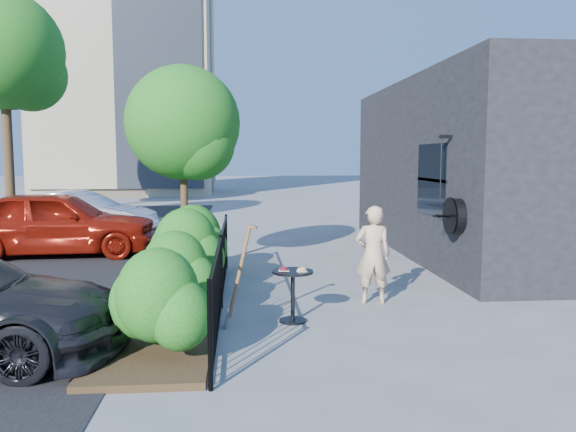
{
  "coord_description": "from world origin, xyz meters",
  "views": [
    {
      "loc": [
        -1.19,
        -8.24,
        2.24
      ],
      "look_at": [
        -0.36,
        1.63,
        1.2
      ],
      "focal_mm": 35.0,
      "sensor_mm": 36.0,
      "label": 1
    }
  ],
  "objects": [
    {
      "name": "car_silver",
      "position": [
        -5.52,
        7.02,
        0.67
      ],
      "size": [
        4.25,
        2.05,
        1.34
      ],
      "primitive_type": "imported",
      "rotation": [
        0.0,
        0.0,
        1.41
      ],
      "color": "silver",
      "rests_on": "ground"
    },
    {
      "name": "woman",
      "position": [
        0.82,
        0.1,
        0.75
      ],
      "size": [
        0.57,
        0.4,
        1.51
      ],
      "primitive_type": "imported",
      "rotation": [
        0.0,
        0.0,
        3.07
      ],
      "color": "#D6B08A",
      "rests_on": "ground"
    },
    {
      "name": "patio_tree",
      "position": [
        -2.24,
        2.76,
        2.76
      ],
      "size": [
        2.2,
        2.2,
        3.94
      ],
      "color": "#3F2B19",
      "rests_on": "ground"
    },
    {
      "name": "fence",
      "position": [
        -1.5,
        0.0,
        0.56
      ],
      "size": [
        0.05,
        6.05,
        1.1
      ],
      "color": "black",
      "rests_on": "ground"
    },
    {
      "name": "shovel",
      "position": [
        -1.26,
        -0.98,
        0.61
      ],
      "size": [
        0.47,
        0.18,
        1.39
      ],
      "color": "brown",
      "rests_on": "ground"
    },
    {
      "name": "car_red",
      "position": [
        -5.38,
        4.83,
        0.76
      ],
      "size": [
        4.52,
        2.0,
        1.51
      ],
      "primitive_type": "imported",
      "rotation": [
        0.0,
        0.0,
        1.62
      ],
      "color": "#9C1A0D",
      "rests_on": "ground"
    },
    {
      "name": "planting_bed",
      "position": [
        -2.2,
        0.0,
        0.04
      ],
      "size": [
        1.3,
        6.0,
        0.08
      ],
      "primitive_type": "cube",
      "color": "#382616",
      "rests_on": "ground"
    },
    {
      "name": "shop_building",
      "position": [
        5.5,
        4.5,
        2.0
      ],
      "size": [
        6.22,
        9.0,
        4.0
      ],
      "color": "black",
      "rests_on": "ground"
    },
    {
      "name": "street_tree_far",
      "position": [
        -9.94,
        13.96,
        5.92
      ],
      "size": [
        4.4,
        4.4,
        8.28
      ],
      "color": "#3F2B19",
      "rests_on": "ground"
    },
    {
      "name": "shrubs",
      "position": [
        -2.1,
        0.1,
        0.7
      ],
      "size": [
        1.1,
        5.6,
        1.24
      ],
      "color": "#1B6316",
      "rests_on": "ground"
    },
    {
      "name": "ground",
      "position": [
        0.0,
        0.0,
        0.0
      ],
      "size": [
        120.0,
        120.0,
        0.0
      ],
      "primitive_type": "plane",
      "color": "gray",
      "rests_on": "ground"
    },
    {
      "name": "cafe_table",
      "position": [
        -0.5,
        -0.79,
        0.49
      ],
      "size": [
        0.56,
        0.56,
        0.75
      ],
      "rotation": [
        0.0,
        0.0,
        -0.08
      ],
      "color": "black",
      "rests_on": "ground"
    }
  ]
}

